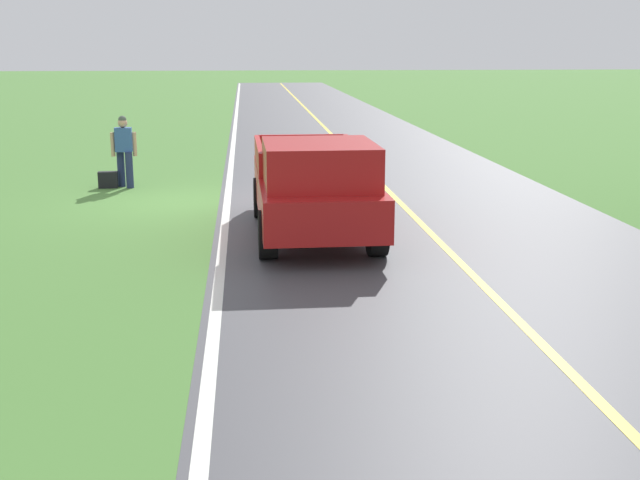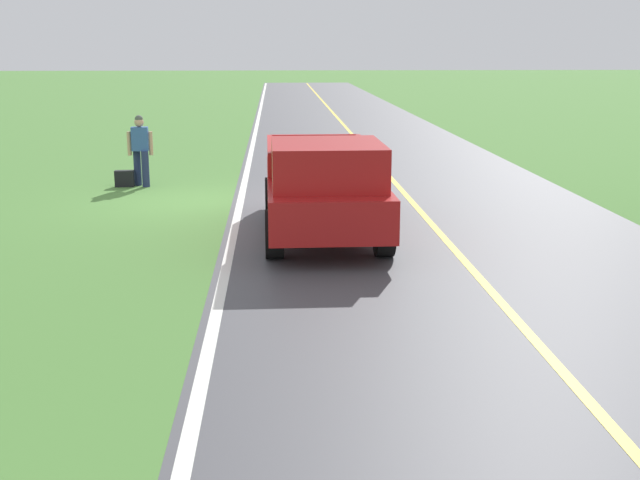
{
  "view_description": "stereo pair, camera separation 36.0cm",
  "coord_description": "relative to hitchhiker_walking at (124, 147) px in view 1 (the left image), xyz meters",
  "views": [
    {
      "loc": [
        -1.37,
        17.62,
        3.38
      ],
      "look_at": [
        -2.28,
        7.89,
        1.01
      ],
      "focal_mm": 44.99,
      "sensor_mm": 36.0,
      "label": 1
    },
    {
      "loc": [
        -1.73,
        17.65,
        3.38
      ],
      "look_at": [
        -2.28,
        7.89,
        1.01
      ],
      "focal_mm": 44.99,
      "sensor_mm": 36.0,
      "label": 2
    }
  ],
  "objects": [
    {
      "name": "suitcase_carried",
      "position": [
        0.42,
        0.1,
        -0.78
      ],
      "size": [
        0.47,
        0.22,
        0.4
      ],
      "primitive_type": "cube",
      "rotation": [
        0.0,
        0.0,
        1.62
      ],
      "color": "black",
      "rests_on": "ground"
    },
    {
      "name": "lane_centre_line",
      "position": [
        -6.34,
        2.25,
        -0.98
      ],
      "size": [
        0.14,
        117.6,
        0.0
      ],
      "primitive_type": "cube",
      "color": "gold",
      "rests_on": "ground"
    },
    {
      "name": "road_surface",
      "position": [
        -6.34,
        2.25,
        -0.98
      ],
      "size": [
        8.01,
        120.0,
        0.0
      ],
      "primitive_type": "cube",
      "color": "#47474C",
      "rests_on": "ground"
    },
    {
      "name": "pickup_truck_passing",
      "position": [
        -4.17,
        5.74,
        -0.01
      ],
      "size": [
        2.14,
        5.42,
        1.82
      ],
      "color": "#B21919",
      "rests_on": "ground"
    },
    {
      "name": "ground_plane",
      "position": [
        -1.58,
        2.25,
        -0.98
      ],
      "size": [
        200.0,
        200.0,
        0.0
      ],
      "primitive_type": "plane",
      "color": "#4C7F38"
    },
    {
      "name": "lane_edge_line",
      "position": [
        -2.52,
        2.25,
        -0.98
      ],
      "size": [
        0.16,
        117.6,
        0.0
      ],
      "primitive_type": "cube",
      "color": "silver",
      "rests_on": "ground"
    },
    {
      "name": "hitchhiker_walking",
      "position": [
        0.0,
        0.0,
        0.0
      ],
      "size": [
        0.62,
        0.51,
        1.75
      ],
      "color": "navy",
      "rests_on": "ground"
    }
  ]
}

